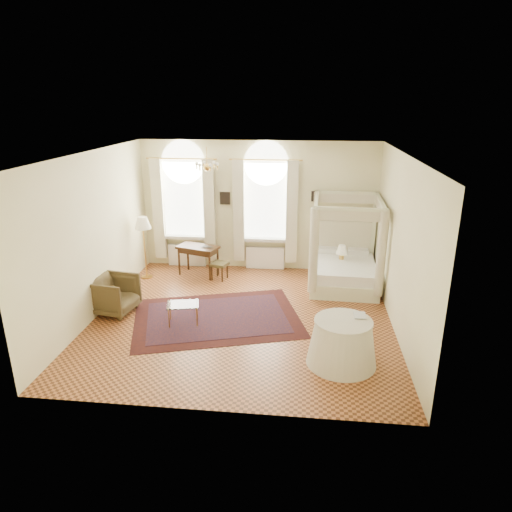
{
  "coord_description": "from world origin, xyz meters",
  "views": [
    {
      "loc": [
        1.21,
        -8.37,
        4.23
      ],
      "look_at": [
        0.24,
        0.4,
        1.2
      ],
      "focal_mm": 32.0,
      "sensor_mm": 36.0,
      "label": 1
    }
  ],
  "objects_px": {
    "writing_desk": "(198,250)",
    "stool": "(219,265)",
    "armchair": "(114,295)",
    "floor_lamp": "(143,226)",
    "canopy_bed": "(344,267)",
    "side_table": "(342,342)",
    "nightstand": "(342,271)",
    "coffee_table": "(183,306)"
  },
  "relations": [
    {
      "from": "writing_desk",
      "to": "stool",
      "type": "bearing_deg",
      "value": -22.19
    },
    {
      "from": "writing_desk",
      "to": "armchair",
      "type": "xyz_separation_m",
      "value": [
        -1.26,
        -2.31,
        -0.26
      ]
    },
    {
      "from": "armchair",
      "to": "floor_lamp",
      "type": "height_order",
      "value": "floor_lamp"
    },
    {
      "from": "writing_desk",
      "to": "armchair",
      "type": "bearing_deg",
      "value": -118.59
    },
    {
      "from": "canopy_bed",
      "to": "side_table",
      "type": "bearing_deg",
      "value": -94.42
    },
    {
      "from": "canopy_bed",
      "to": "stool",
      "type": "relative_size",
      "value": 4.51
    },
    {
      "from": "nightstand",
      "to": "stool",
      "type": "relative_size",
      "value": 1.13
    },
    {
      "from": "stool",
      "to": "nightstand",
      "type": "bearing_deg",
      "value": 3.86
    },
    {
      "from": "stool",
      "to": "floor_lamp",
      "type": "xyz_separation_m",
      "value": [
        -1.85,
        -0.09,
        0.97
      ]
    },
    {
      "from": "nightstand",
      "to": "floor_lamp",
      "type": "bearing_deg",
      "value": -176.53
    },
    {
      "from": "writing_desk",
      "to": "side_table",
      "type": "distance_m",
      "value": 5.05
    },
    {
      "from": "canopy_bed",
      "to": "stool",
      "type": "xyz_separation_m",
      "value": [
        -3.02,
        0.09,
        -0.12
      ]
    },
    {
      "from": "nightstand",
      "to": "armchair",
      "type": "distance_m",
      "value": 5.37
    },
    {
      "from": "canopy_bed",
      "to": "side_table",
      "type": "relative_size",
      "value": 1.8
    },
    {
      "from": "canopy_bed",
      "to": "side_table",
      "type": "distance_m",
      "value": 3.46
    },
    {
      "from": "writing_desk",
      "to": "armchair",
      "type": "relative_size",
      "value": 1.31
    },
    {
      "from": "coffee_table",
      "to": "stool",
      "type": "bearing_deg",
      "value": 83.5
    },
    {
      "from": "armchair",
      "to": "side_table",
      "type": "xyz_separation_m",
      "value": [
        4.6,
        -1.47,
        0.0
      ]
    },
    {
      "from": "nightstand",
      "to": "coffee_table",
      "type": "relative_size",
      "value": 0.76
    },
    {
      "from": "canopy_bed",
      "to": "stool",
      "type": "distance_m",
      "value": 3.02
    },
    {
      "from": "stool",
      "to": "side_table",
      "type": "bearing_deg",
      "value": -52.17
    },
    {
      "from": "stool",
      "to": "floor_lamp",
      "type": "bearing_deg",
      "value": -177.17
    },
    {
      "from": "canopy_bed",
      "to": "stool",
      "type": "bearing_deg",
      "value": 178.26
    },
    {
      "from": "writing_desk",
      "to": "armchair",
      "type": "height_order",
      "value": "armchair"
    },
    {
      "from": "floor_lamp",
      "to": "side_table",
      "type": "xyz_separation_m",
      "value": [
        4.6,
        -3.45,
        -0.94
      ]
    },
    {
      "from": "armchair",
      "to": "writing_desk",
      "type": "bearing_deg",
      "value": -19.69
    },
    {
      "from": "stool",
      "to": "floor_lamp",
      "type": "relative_size",
      "value": 0.3
    },
    {
      "from": "canopy_bed",
      "to": "floor_lamp",
      "type": "relative_size",
      "value": 1.35
    },
    {
      "from": "nightstand",
      "to": "writing_desk",
      "type": "distance_m",
      "value": 3.62
    },
    {
      "from": "writing_desk",
      "to": "side_table",
      "type": "xyz_separation_m",
      "value": [
        3.34,
        -3.78,
        -0.26
      ]
    },
    {
      "from": "canopy_bed",
      "to": "armchair",
      "type": "bearing_deg",
      "value": -157.83
    },
    {
      "from": "armchair",
      "to": "floor_lamp",
      "type": "bearing_deg",
      "value": 8.9
    },
    {
      "from": "nightstand",
      "to": "floor_lamp",
      "type": "distance_m",
      "value": 4.98
    },
    {
      "from": "canopy_bed",
      "to": "nightstand",
      "type": "distance_m",
      "value": 0.37
    },
    {
      "from": "nightstand",
      "to": "canopy_bed",
      "type": "bearing_deg",
      "value": -88.56
    },
    {
      "from": "nightstand",
      "to": "stool",
      "type": "height_order",
      "value": "nightstand"
    },
    {
      "from": "side_table",
      "to": "armchair",
      "type": "bearing_deg",
      "value": 162.27
    },
    {
      "from": "armchair",
      "to": "floor_lamp",
      "type": "relative_size",
      "value": 0.55
    },
    {
      "from": "armchair",
      "to": "coffee_table",
      "type": "height_order",
      "value": "armchair"
    },
    {
      "from": "nightstand",
      "to": "stool",
      "type": "bearing_deg",
      "value": -176.14
    },
    {
      "from": "canopy_bed",
      "to": "nightstand",
      "type": "height_order",
      "value": "canopy_bed"
    },
    {
      "from": "coffee_table",
      "to": "side_table",
      "type": "relative_size",
      "value": 0.59
    }
  ]
}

